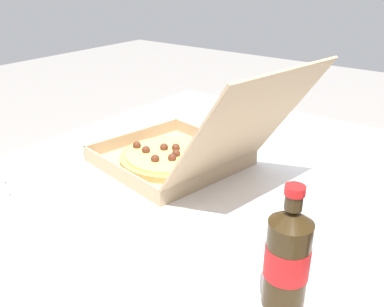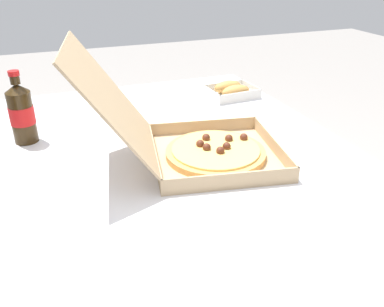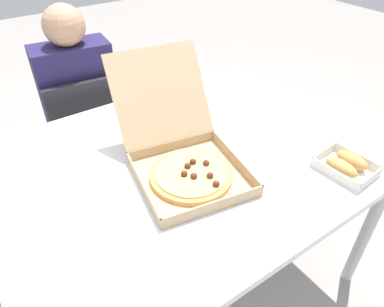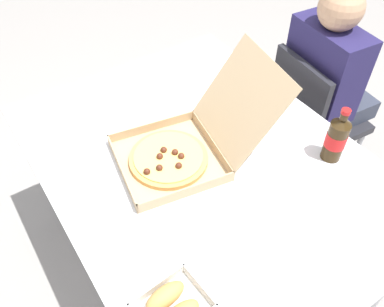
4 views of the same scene
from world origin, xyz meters
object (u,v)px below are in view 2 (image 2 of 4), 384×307
at_px(pizza_box_open, 197,143).
at_px(paper_menu, 102,105).
at_px(bread_side_box, 232,90).
at_px(cola_bottle, 22,113).

height_order(pizza_box_open, paper_menu, pizza_box_open).
height_order(pizza_box_open, bread_side_box, pizza_box_open).
xyz_separation_m(bread_side_box, paper_menu, (0.08, 0.51, -0.02)).
bearing_deg(paper_menu, pizza_box_open, -176.63).
xyz_separation_m(pizza_box_open, paper_menu, (0.54, 0.18, -0.05)).
relative_size(pizza_box_open, bread_side_box, 3.06).
height_order(bread_side_box, paper_menu, bread_side_box).
bearing_deg(bread_side_box, paper_menu, 81.41).
bearing_deg(cola_bottle, pizza_box_open, -123.51).
bearing_deg(paper_menu, bread_side_box, -113.55).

